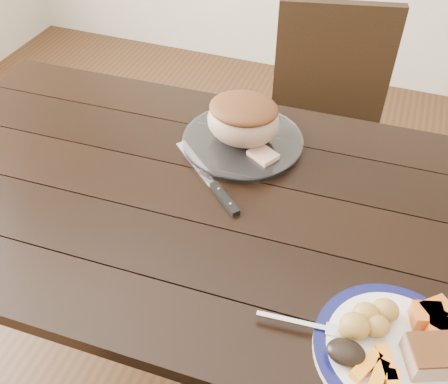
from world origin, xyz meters
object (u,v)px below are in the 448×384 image
(dining_table, at_px, (198,220))
(roast_joint, at_px, (243,121))
(chair_far, at_px, (326,123))
(pork_slice, at_px, (434,356))
(serving_platter, at_px, (243,142))
(carving_knife, at_px, (217,189))
(fork, at_px, (310,325))
(dinner_plate, at_px, (392,351))

(dining_table, bearing_deg, roast_joint, 78.96)
(dining_table, xyz_separation_m, chair_far, (0.21, 0.74, -0.13))
(dining_table, bearing_deg, pork_slice, -26.14)
(serving_platter, xyz_separation_m, carving_knife, (-0.00, -0.20, -0.00))
(dining_table, height_order, serving_platter, serving_platter)
(chair_far, xyz_separation_m, fork, (0.14, -1.02, 0.25))
(dinner_plate, distance_m, pork_slice, 0.07)
(dining_table, height_order, carving_knife, carving_knife)
(pork_slice, bearing_deg, roast_joint, 136.02)
(chair_far, relative_size, pork_slice, 9.94)
(carving_knife, bearing_deg, chair_far, 118.41)
(chair_far, bearing_deg, fork, 85.58)
(dining_table, xyz_separation_m, carving_knife, (0.04, 0.03, 0.10))
(chair_far, height_order, roast_joint, chair_far)
(dinner_plate, bearing_deg, roast_joint, 132.55)
(carving_knife, bearing_deg, dining_table, -106.38)
(carving_knife, bearing_deg, serving_platter, 131.20)
(dining_table, bearing_deg, chair_far, 74.28)
(roast_joint, bearing_deg, dining_table, -101.04)
(fork, relative_size, carving_knife, 0.70)
(dining_table, height_order, pork_slice, pork_slice)
(serving_platter, xyz_separation_m, fork, (0.30, -0.51, 0.01))
(dinner_plate, xyz_separation_m, fork, (-0.15, -0.01, 0.01))
(dinner_plate, xyz_separation_m, pork_slice, (0.06, -0.01, 0.03))
(roast_joint, bearing_deg, carving_knife, -90.22)
(serving_platter, relative_size, roast_joint, 1.65)
(dinner_plate, bearing_deg, pork_slice, -4.76)
(dinner_plate, bearing_deg, dining_table, 151.49)
(dining_table, relative_size, dinner_plate, 5.59)
(chair_far, bearing_deg, dining_table, 61.94)
(chair_far, relative_size, fork, 5.21)
(pork_slice, bearing_deg, chair_far, 109.56)
(dinner_plate, height_order, fork, fork)
(chair_far, relative_size, dinner_plate, 3.19)
(dining_table, bearing_deg, dinner_plate, -28.51)
(dinner_plate, bearing_deg, serving_platter, 132.55)
(pork_slice, height_order, fork, pork_slice)
(dining_table, distance_m, pork_slice, 0.65)
(dinner_plate, relative_size, serving_platter, 0.90)
(dining_table, height_order, roast_joint, roast_joint)
(serving_platter, distance_m, roast_joint, 0.07)
(serving_platter, height_order, carving_knife, serving_platter)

